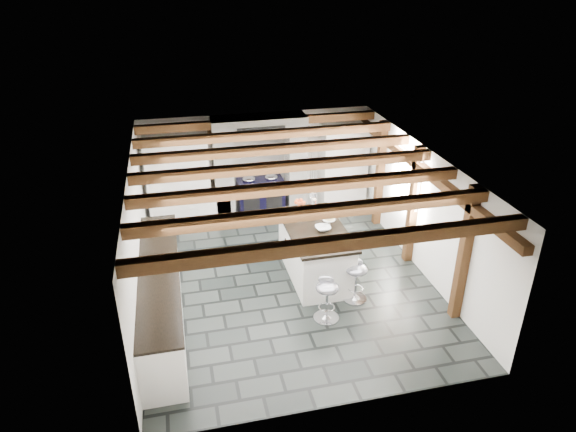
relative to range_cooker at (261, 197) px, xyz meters
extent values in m
plane|color=black|center=(0.00, -2.68, -0.47)|extent=(6.00, 6.00, 0.00)
plane|color=white|center=(0.00, 0.32, 0.68)|extent=(5.00, 0.00, 5.00)
plane|color=white|center=(-2.50, -2.68, 0.68)|extent=(0.00, 6.00, 6.00)
plane|color=white|center=(2.50, -2.68, 0.68)|extent=(0.00, 6.00, 6.00)
plane|color=white|center=(0.00, -2.68, 1.83)|extent=(6.00, 6.00, 0.00)
cube|color=silver|center=(-0.80, 0.02, 0.48)|extent=(0.40, 0.60, 1.90)
cube|color=silver|center=(0.80, 0.02, 0.48)|extent=(0.40, 0.60, 1.90)
cube|color=#503017|center=(0.00, 0.02, 1.52)|extent=(2.10, 0.65, 0.18)
cube|color=silver|center=(0.00, 0.02, 1.68)|extent=(2.00, 0.60, 0.31)
cube|color=black|center=(0.00, -0.30, 1.58)|extent=(1.00, 0.03, 0.22)
cube|color=silver|center=(0.00, -0.31, 1.58)|extent=(0.90, 0.01, 0.14)
cube|color=white|center=(-1.75, 0.02, 0.53)|extent=(1.30, 0.58, 2.00)
cube|color=white|center=(1.90, 0.02, 0.53)|extent=(1.00, 0.58, 2.00)
cube|color=white|center=(-2.20, -3.28, -0.03)|extent=(0.60, 3.80, 0.88)
cube|color=black|center=(-2.20, -3.28, 0.43)|extent=(0.64, 3.80, 0.04)
cube|color=white|center=(-1.05, 0.02, -0.03)|extent=(0.70, 0.60, 0.88)
cube|color=black|center=(-1.05, 0.02, 0.43)|extent=(0.74, 0.64, 0.04)
cube|color=#503017|center=(2.42, -2.68, 1.48)|extent=(0.15, 5.80, 0.14)
plane|color=white|center=(2.48, -2.08, 1.08)|extent=(0.00, 0.90, 0.90)
cube|color=#503017|center=(0.00, -5.28, 1.74)|extent=(5.00, 0.16, 0.16)
cube|color=#503017|center=(0.00, -4.41, 1.74)|extent=(5.00, 0.16, 0.16)
cube|color=#503017|center=(0.00, -3.54, 1.74)|extent=(5.00, 0.16, 0.16)
cube|color=#503017|center=(0.00, -2.68, 1.74)|extent=(5.00, 0.16, 0.16)
cube|color=#503017|center=(0.00, -1.81, 1.74)|extent=(5.00, 0.16, 0.16)
cube|color=#503017|center=(0.00, -0.94, 1.74)|extent=(5.00, 0.16, 0.16)
cube|color=#503017|center=(0.00, -0.08, 1.74)|extent=(5.00, 0.16, 0.16)
cube|color=#503017|center=(2.42, -4.28, 0.68)|extent=(0.15, 0.15, 2.30)
cube|color=#503017|center=(2.42, -2.48, 0.68)|extent=(0.15, 0.15, 2.30)
cube|color=#503017|center=(2.42, -0.88, 0.68)|extent=(0.15, 0.15, 2.30)
cylinder|color=black|center=(0.45, -2.73, 1.46)|extent=(0.01, 0.01, 0.56)
cylinder|color=white|center=(0.45, -2.73, 1.13)|extent=(0.09, 0.09, 0.22)
cylinder|color=black|center=(0.50, -2.43, 1.46)|extent=(0.01, 0.01, 0.56)
cylinder|color=white|center=(0.50, -2.43, 1.13)|extent=(0.09, 0.09, 0.22)
cylinder|color=black|center=(0.55, -2.13, 1.46)|extent=(0.01, 0.01, 0.56)
cylinder|color=white|center=(0.55, -2.13, 1.13)|extent=(0.09, 0.09, 0.22)
cube|color=black|center=(0.00, 0.00, -0.02)|extent=(1.00, 0.60, 0.90)
ellipsoid|color=silver|center=(-0.25, 0.00, 0.46)|extent=(0.28, 0.28, 0.11)
ellipsoid|color=silver|center=(0.25, 0.00, 0.46)|extent=(0.28, 0.28, 0.11)
cylinder|color=silver|center=(0.00, -0.32, 0.35)|extent=(0.95, 0.03, 0.03)
cube|color=black|center=(-0.25, -0.30, -0.02)|extent=(0.35, 0.02, 0.30)
cube|color=black|center=(0.25, -0.30, -0.02)|extent=(0.35, 0.02, 0.30)
cube|color=white|center=(0.53, -2.57, -0.01)|extent=(0.94, 1.87, 0.91)
cube|color=black|center=(0.53, -2.57, 0.47)|extent=(1.03, 1.95, 0.05)
imported|color=white|center=(0.37, -2.06, 0.60)|extent=(0.19, 0.19, 0.20)
ellipsoid|color=#C9481C|center=(0.37, -2.06, 0.76)|extent=(0.21, 0.21, 0.12)
cylinder|color=white|center=(0.69, -2.21, 0.59)|extent=(0.12, 0.12, 0.19)
imported|color=white|center=(0.64, -2.68, 0.53)|extent=(0.27, 0.27, 0.07)
cylinder|color=white|center=(0.79, -2.52, 0.55)|extent=(0.05, 0.05, 0.10)
cylinder|color=white|center=(0.79, -2.52, 0.61)|extent=(0.23, 0.23, 0.02)
cylinder|color=beige|center=(0.79, -2.52, 0.65)|extent=(0.18, 0.18, 0.07)
cylinder|color=silver|center=(0.99, -3.50, -0.45)|extent=(0.41, 0.41, 0.03)
cone|color=silver|center=(0.99, -3.50, -0.41)|extent=(0.19, 0.19, 0.07)
cylinder|color=silver|center=(0.99, -3.50, -0.16)|extent=(0.05, 0.05, 0.51)
torus|color=silver|center=(0.99, -3.50, -0.24)|extent=(0.26, 0.26, 0.02)
ellipsoid|color=gray|center=(0.99, -3.50, 0.13)|extent=(0.48, 0.48, 0.17)
ellipsoid|color=gray|center=(1.02, -3.41, 0.23)|extent=(0.28, 0.19, 0.14)
cylinder|color=silver|center=(0.36, -3.90, -0.45)|extent=(0.41, 0.41, 0.03)
cone|color=silver|center=(0.36, -3.90, -0.41)|extent=(0.19, 0.19, 0.08)
cylinder|color=silver|center=(0.36, -3.90, -0.16)|extent=(0.05, 0.05, 0.52)
torus|color=silver|center=(0.36, -3.90, -0.24)|extent=(0.26, 0.26, 0.02)
ellipsoid|color=gray|center=(0.36, -3.90, 0.13)|extent=(0.49, 0.49, 0.17)
ellipsoid|color=gray|center=(0.40, -3.81, 0.23)|extent=(0.28, 0.20, 0.14)
camera|label=1|loc=(-1.75, -10.28, 4.74)|focal=32.00mm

